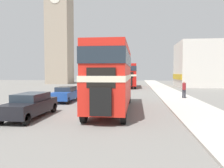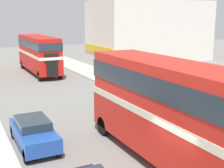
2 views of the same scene
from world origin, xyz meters
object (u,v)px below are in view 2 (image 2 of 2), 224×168
object	(u,v)px
bus_distant	(39,51)
pedestrian_walking	(178,88)
car_parked_mid	(34,132)
double_decker_bus	(165,103)

from	to	relation	value
bus_distant	pedestrian_walking	bearing A→B (deg)	-70.47
bus_distant	car_parked_mid	xyz separation A→B (m)	(-5.29, -20.23, -1.74)
bus_distant	pedestrian_walking	distance (m)	18.16
double_decker_bus	bus_distant	xyz separation A→B (m)	(0.49, 24.32, -0.16)
double_decker_bus	pedestrian_walking	world-z (taller)	double_decker_bus
bus_distant	car_parked_mid	bearing A→B (deg)	-104.66
bus_distant	car_parked_mid	size ratio (longest dim) A/B	2.56
car_parked_mid	pedestrian_walking	distance (m)	11.78
double_decker_bus	pedestrian_walking	size ratio (longest dim) A/B	5.69
double_decker_bus	car_parked_mid	world-z (taller)	double_decker_bus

